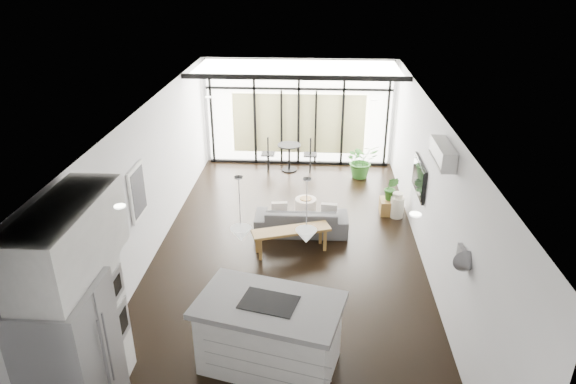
# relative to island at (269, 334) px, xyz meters

# --- Properties ---
(floor) EXTENTS (5.00, 10.00, 0.00)m
(floor) POSITION_rel_island_xyz_m (0.07, 2.68, -0.52)
(floor) COLOR black
(floor) RESTS_ON ground
(ceiling) EXTENTS (5.00, 10.00, 0.00)m
(ceiling) POSITION_rel_island_xyz_m (0.07, 2.68, 2.28)
(ceiling) COLOR white
(ceiling) RESTS_ON ground
(wall_left) EXTENTS (0.02, 10.00, 2.80)m
(wall_left) POSITION_rel_island_xyz_m (-2.43, 2.68, 0.88)
(wall_left) COLOR silver
(wall_left) RESTS_ON ground
(wall_right) EXTENTS (0.02, 10.00, 2.80)m
(wall_right) POSITION_rel_island_xyz_m (2.57, 2.68, 0.88)
(wall_right) COLOR silver
(wall_right) RESTS_ON ground
(wall_back) EXTENTS (5.00, 0.02, 2.80)m
(wall_back) POSITION_rel_island_xyz_m (0.07, 7.68, 0.88)
(wall_back) COLOR silver
(wall_back) RESTS_ON ground
(glazing) EXTENTS (5.00, 0.20, 2.80)m
(glazing) POSITION_rel_island_xyz_m (0.07, 7.56, 0.88)
(glazing) COLOR black
(glazing) RESTS_ON ground
(skylight) EXTENTS (4.70, 1.90, 0.06)m
(skylight) POSITION_rel_island_xyz_m (0.07, 6.68, 2.25)
(skylight) COLOR white
(skylight) RESTS_ON ceiling
(neighbour_building) EXTENTS (3.50, 0.02, 1.60)m
(neighbour_building) POSITION_rel_island_xyz_m (0.07, 7.63, 0.58)
(neighbour_building) COLOR #F4F09D
(neighbour_building) RESTS_ON ground
(island) EXTENTS (2.10, 1.55, 1.03)m
(island) POSITION_rel_island_xyz_m (0.00, 0.00, 0.00)
(island) COLOR white
(island) RESTS_ON floor
(cooktop) EXTENTS (0.83, 0.65, 0.01)m
(cooktop) POSITION_rel_island_xyz_m (0.00, 0.00, 0.52)
(cooktop) COLOR black
(cooktop) RESTS_ON island
(fridge) EXTENTS (0.78, 0.97, 2.01)m
(fridge) POSITION_rel_island_xyz_m (-2.06, -1.25, 0.49)
(fridge) COLOR #939397
(fridge) RESTS_ON floor
(appliance_column) EXTENTS (0.57, 0.60, 2.20)m
(appliance_column) POSITION_rel_island_xyz_m (-2.14, -0.37, 0.59)
(appliance_column) COLOR white
(appliance_column) RESTS_ON floor
(upper_cabinets) EXTENTS (0.62, 1.75, 0.86)m
(upper_cabinets) POSITION_rel_island_xyz_m (-2.05, -0.82, 1.83)
(upper_cabinets) COLOR white
(upper_cabinets) RESTS_ON wall_left
(pendant_left) EXTENTS (0.26, 0.26, 0.18)m
(pendant_left) POSITION_rel_island_xyz_m (-0.33, 0.03, 1.50)
(pendant_left) COLOR white
(pendant_left) RESTS_ON ceiling
(pendant_right) EXTENTS (0.26, 0.26, 0.18)m
(pendant_right) POSITION_rel_island_xyz_m (0.47, 0.03, 1.50)
(pendant_right) COLOR white
(pendant_right) RESTS_ON ceiling
(sofa) EXTENTS (1.88, 0.56, 0.73)m
(sofa) POSITION_rel_island_xyz_m (0.29, 3.78, -0.15)
(sofa) COLOR #464648
(sofa) RESTS_ON floor
(console_bench) EXTENTS (1.52, 0.82, 0.47)m
(console_bench) POSITION_rel_island_xyz_m (0.13, 3.00, -0.28)
(console_bench) COLOR brown
(console_bench) RESTS_ON floor
(pouf) EXTENTS (0.58, 0.58, 0.37)m
(pouf) POSITION_rel_island_xyz_m (0.36, 4.55, -0.33)
(pouf) COLOR beige
(pouf) RESTS_ON floor
(crate) EXTENTS (0.43, 0.43, 0.32)m
(crate) POSITION_rel_island_xyz_m (2.19, 4.72, -0.35)
(crate) COLOR brown
(crate) RESTS_ON floor
(plant_tall) EXTENTS (1.05, 1.11, 0.70)m
(plant_tall) POSITION_rel_island_xyz_m (1.70, 6.73, -0.17)
(plant_tall) COLOR #2D6A24
(plant_tall) RESTS_ON floor
(plant_crate) EXTENTS (0.47, 0.62, 0.25)m
(plant_crate) POSITION_rel_island_xyz_m (2.19, 4.72, -0.07)
(plant_crate) COLOR #2D6A24
(plant_crate) RESTS_ON crate
(milk_can) EXTENTS (0.29, 0.29, 0.57)m
(milk_can) POSITION_rel_island_xyz_m (2.32, 4.56, -0.23)
(milk_can) COLOR beige
(milk_can) RESTS_ON floor
(bistro_set) EXTENTS (1.34, 0.55, 0.64)m
(bistro_set) POSITION_rel_island_xyz_m (-0.15, 7.07, -0.19)
(bistro_set) COLOR black
(bistro_set) RESTS_ON floor
(tv) EXTENTS (0.05, 1.10, 0.65)m
(tv) POSITION_rel_island_xyz_m (2.53, 3.68, 0.78)
(tv) COLOR black
(tv) RESTS_ON wall_right
(ac_unit) EXTENTS (0.22, 0.90, 0.30)m
(ac_unit) POSITION_rel_island_xyz_m (2.45, 1.88, 1.93)
(ac_unit) COLOR silver
(ac_unit) RESTS_ON wall_right
(framed_art) EXTENTS (0.04, 0.70, 0.90)m
(framed_art) POSITION_rel_island_xyz_m (-2.40, 2.18, 1.03)
(framed_art) COLOR black
(framed_art) RESTS_ON wall_left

